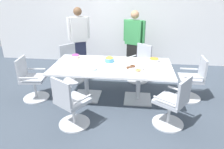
# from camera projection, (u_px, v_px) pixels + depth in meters

# --- Properties ---
(ground_plane) EXTENTS (10.00, 10.00, 0.01)m
(ground_plane) POSITION_uv_depth(u_px,v_px,m) (112.00, 98.00, 4.47)
(ground_plane) COLOR #3D4754
(back_wall) EXTENTS (8.00, 0.10, 2.80)m
(back_wall) POSITION_uv_depth(u_px,v_px,m) (122.00, 17.00, 6.12)
(back_wall) COLOR white
(back_wall) RESTS_ON ground
(conference_table) EXTENTS (2.40, 1.20, 0.75)m
(conference_table) POSITION_uv_depth(u_px,v_px,m) (112.00, 71.00, 4.23)
(conference_table) COLOR white
(conference_table) RESTS_ON ground
(office_chair_0) EXTENTS (0.55, 0.55, 0.91)m
(office_chair_0) POSITION_uv_depth(u_px,v_px,m) (193.00, 81.00, 4.31)
(office_chair_0) COLOR silver
(office_chair_0) RESTS_ON ground
(office_chair_1) EXTENTS (0.76, 0.76, 0.91)m
(office_chair_1) POSITION_uv_depth(u_px,v_px,m) (140.00, 65.00, 5.19)
(office_chair_1) COLOR silver
(office_chair_1) RESTS_ON ground
(office_chair_2) EXTENTS (0.76, 0.76, 0.91)m
(office_chair_2) POSITION_uv_depth(u_px,v_px,m) (72.00, 65.00, 5.19)
(office_chair_2) COLOR silver
(office_chair_2) RESTS_ON ground
(office_chair_3) EXTENTS (0.60, 0.60, 0.91)m
(office_chair_3) POSITION_uv_depth(u_px,v_px,m) (31.00, 81.00, 4.31)
(office_chair_3) COLOR silver
(office_chair_3) RESTS_ON ground
(office_chair_4) EXTENTS (0.75, 0.75, 0.91)m
(office_chair_4) POSITION_uv_depth(u_px,v_px,m) (70.00, 105.00, 3.42)
(office_chair_4) COLOR silver
(office_chair_4) RESTS_ON ground
(office_chair_5) EXTENTS (0.75, 0.75, 0.91)m
(office_chair_5) POSITION_uv_depth(u_px,v_px,m) (173.00, 105.00, 3.43)
(office_chair_5) COLOR silver
(office_chair_5) RESTS_ON ground
(person_standing_0) EXTENTS (0.58, 0.40, 1.74)m
(person_standing_0) POSITION_uv_depth(u_px,v_px,m) (79.00, 38.00, 5.70)
(person_standing_0) COLOR #232842
(person_standing_0) RESTS_ON ground
(person_standing_1) EXTENTS (0.60, 0.37, 1.68)m
(person_standing_1) POSITION_uv_depth(u_px,v_px,m) (134.00, 41.00, 5.55)
(person_standing_1) COLOR black
(person_standing_1) RESTS_ON ground
(snack_bowl_chips_yellow) EXTENTS (0.19, 0.19, 0.12)m
(snack_bowl_chips_yellow) POSITION_uv_depth(u_px,v_px,m) (109.00, 59.00, 4.35)
(snack_bowl_chips_yellow) COLOR #4C9EC6
(snack_bowl_chips_yellow) RESTS_ON conference_table
(snack_bowl_chips_orange) EXTENTS (0.23, 0.23, 0.08)m
(snack_bowl_chips_orange) POSITION_uv_depth(u_px,v_px,m) (154.00, 60.00, 4.38)
(snack_bowl_chips_orange) COLOR white
(snack_bowl_chips_orange) RESTS_ON conference_table
(snack_bowl_candy_mix) EXTENTS (0.18, 0.18, 0.10)m
(snack_bowl_candy_mix) POSITION_uv_depth(u_px,v_px,m) (75.00, 56.00, 4.60)
(snack_bowl_candy_mix) COLOR beige
(snack_bowl_candy_mix) RESTS_ON conference_table
(donut_platter) EXTENTS (0.34, 0.33, 0.04)m
(donut_platter) POSITION_uv_depth(u_px,v_px,m) (135.00, 68.00, 3.97)
(donut_platter) COLOR white
(donut_platter) RESTS_ON conference_table
(plate_stack) EXTENTS (0.23, 0.23, 0.05)m
(plate_stack) POSITION_uv_depth(u_px,v_px,m) (91.00, 69.00, 3.94)
(plate_stack) COLOR white
(plate_stack) RESTS_ON conference_table
(napkin_pile) EXTENTS (0.15, 0.15, 0.05)m
(napkin_pile) POSITION_uv_depth(u_px,v_px,m) (156.00, 70.00, 3.88)
(napkin_pile) COLOR white
(napkin_pile) RESTS_ON conference_table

